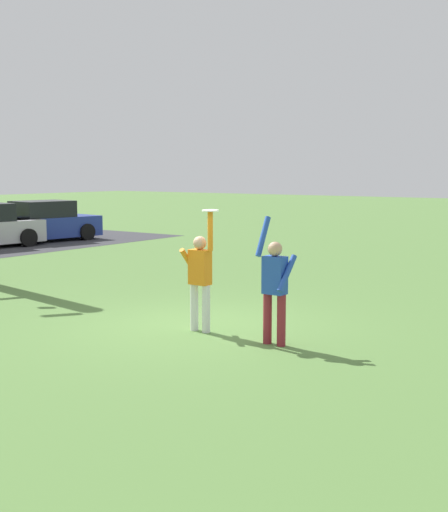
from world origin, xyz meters
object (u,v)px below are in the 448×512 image
Objects in this scene: frisbee_disc at (210,211)px; parked_car_blue at (46,223)px; person_catcher at (200,275)px; person_defender at (275,284)px.

parked_car_blue is (8.60, 14.45, -1.37)m from frisbee_disc.
parked_car_blue is (8.60, 14.23, -0.25)m from person_catcher.
person_catcher is at bearing 0.00° from person_defender.
person_catcher is 1.02× the size of person_defender.
parked_car_blue is at bearing 150.31° from person_catcher.
parked_car_blue is (8.64, 15.74, -0.25)m from person_defender.
frisbee_disc is at bearing 0.00° from person_catcher.
person_catcher is 1.13m from frisbee_disc.
frisbee_disc reaches higher than person_defender.
person_catcher is 7.45× the size of frisbee_disc.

